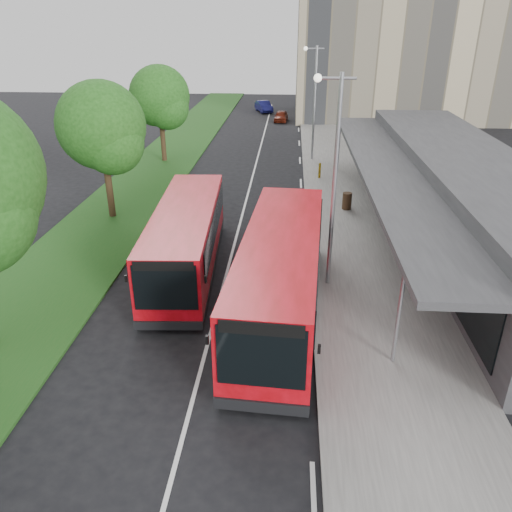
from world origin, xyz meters
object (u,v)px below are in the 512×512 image
(tree_mid, at_px, (102,131))
(car_far, at_px, (264,106))
(litter_bin, at_px, (347,201))
(bollard, at_px, (320,170))
(lamp_post_near, at_px, (333,172))
(car_near, at_px, (281,116))
(tree_far, at_px, (160,100))
(bus_main, at_px, (281,275))
(bus_second, at_px, (186,239))
(lamp_post_far, at_px, (314,97))

(tree_mid, xyz_separation_m, car_far, (6.29, 35.32, -4.01))
(litter_bin, bearing_deg, bollard, 101.58)
(lamp_post_near, xyz_separation_m, car_far, (-4.84, 42.38, -4.10))
(lamp_post_near, height_order, litter_bin, lamp_post_near)
(car_near, bearing_deg, tree_far, -111.87)
(bus_main, distance_m, litter_bin, 11.64)
(bollard, distance_m, car_far, 27.98)
(bus_second, xyz_separation_m, car_far, (0.96, 41.36, -0.82))
(tree_mid, relative_size, tree_far, 1.03)
(lamp_post_near, bearing_deg, bus_main, -128.49)
(car_far, bearing_deg, tree_far, -123.72)
(lamp_post_near, bearing_deg, lamp_post_far, 90.00)
(car_near, height_order, car_far, car_far)
(lamp_post_near, xyz_separation_m, bus_second, (-5.80, 1.02, -3.28))
(tree_far, relative_size, bollard, 6.97)
(litter_bin, xyz_separation_m, car_far, (-6.50, 33.54, 0.01))
(lamp_post_far, height_order, car_far, lamp_post_far)
(tree_mid, distance_m, car_far, 36.10)
(bus_main, relative_size, bollard, 11.00)
(tree_mid, xyz_separation_m, bus_second, (5.33, -6.03, -3.19))
(lamp_post_near, distance_m, car_far, 42.85)
(bollard, height_order, car_far, car_far)
(car_near, bearing_deg, lamp_post_near, -81.58)
(tree_mid, distance_m, bus_second, 8.66)
(bollard, bearing_deg, car_near, 98.23)
(car_near, distance_m, car_far, 6.43)
(bus_second, height_order, litter_bin, bus_second)
(tree_mid, distance_m, tree_far, 12.00)
(tree_mid, relative_size, lamp_post_far, 0.90)
(tree_mid, height_order, car_far, tree_mid)
(tree_mid, height_order, bus_second, tree_mid)
(tree_far, bearing_deg, tree_mid, -90.00)
(lamp_post_far, bearing_deg, bus_main, -94.59)
(car_far, bearing_deg, tree_mid, -118.73)
(lamp_post_near, height_order, bus_main, lamp_post_near)
(tree_mid, relative_size, lamp_post_near, 0.90)
(car_near, xyz_separation_m, car_far, (-2.16, 6.05, 0.06))
(tree_far, height_order, bollard, tree_far)
(tree_mid, xyz_separation_m, car_near, (8.45, 29.27, -4.07))
(tree_far, bearing_deg, bus_second, -73.53)
(bus_second, bearing_deg, bollard, 62.50)
(bus_second, bearing_deg, tree_mid, 128.09)
(lamp_post_near, distance_m, car_near, 36.66)
(bus_main, relative_size, car_near, 3.36)
(bus_main, bearing_deg, tree_mid, 139.00)
(car_far, bearing_deg, bus_second, -109.96)
(bollard, bearing_deg, tree_mid, -145.81)
(bus_main, distance_m, bus_second, 5.17)
(tree_far, xyz_separation_m, lamp_post_far, (11.13, 0.95, 0.21))
(bus_second, relative_size, car_far, 2.66)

